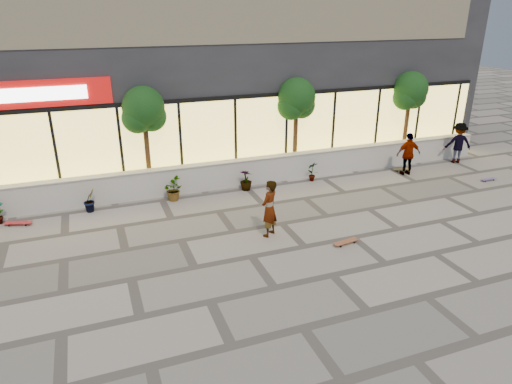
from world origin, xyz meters
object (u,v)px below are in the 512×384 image
object	(u,v)px
skateboard_center	(346,242)
skater_right_near	(408,154)
skater_right_far	(458,143)
tree_midwest	(144,112)
tree_mideast	(296,101)
skateboard_right_far	(489,179)
skateboard_right_near	(401,169)
tree_east	(410,93)
skateboard_left	(18,223)
skater_center	(269,208)

from	to	relation	value
skateboard_center	skater_right_near	bearing A→B (deg)	30.56
skater_right_near	skater_right_far	world-z (taller)	skater_right_far
tree_midwest	skater_right_near	world-z (taller)	tree_midwest
tree_mideast	skateboard_right_far	distance (m)	8.32
skateboard_center	skateboard_right_far	bearing A→B (deg)	9.73
skateboard_right_near	skateboard_right_far	size ratio (longest dim) A/B	1.06
tree_midwest	skateboard_center	xyz separation A→B (m)	(4.70, -6.36, -2.90)
tree_midwest	skateboard_right_far	bearing A→B (deg)	-16.27
tree_midwest	skateboard_right_near	bearing A→B (deg)	-8.26
tree_east	skateboard_left	size ratio (longest dim) A/B	4.47
tree_east	skater_right_far	size ratio (longest dim) A/B	2.17
skater_center	skateboard_center	bearing A→B (deg)	106.83
tree_midwest	skater_right_far	distance (m)	13.53
tree_mideast	skateboard_left	world-z (taller)	tree_mideast
tree_midwest	tree_mideast	xyz separation A→B (m)	(6.00, 0.00, 0.00)
skateboard_center	skateboard_right_far	distance (m)	8.54
skater_right_near	skateboard_left	world-z (taller)	skater_right_near
skater_right_near	skateboard_center	size ratio (longest dim) A/B	2.10
skateboard_left	tree_east	bearing A→B (deg)	23.10
skateboard_right_near	skater_right_far	bearing A→B (deg)	11.10
skateboard_center	skateboard_left	bearing A→B (deg)	144.24
tree_east	skateboard_left	world-z (taller)	tree_east
skater_center	skateboard_right_far	world-z (taller)	skater_center
skateboard_right_far	skater_center	bearing A→B (deg)	-171.80
tree_east	skater_center	xyz separation A→B (m)	(-8.69, -5.02, -2.10)
tree_east	skater_center	size ratio (longest dim) A/B	2.22
skater_right_far	tree_east	bearing A→B (deg)	-17.25
skater_right_far	skateboard_left	bearing A→B (deg)	21.22
skater_right_near	tree_east	bearing A→B (deg)	-115.61
skater_right_far	skater_center	bearing A→B (deg)	39.68
tree_midwest	skateboard_right_near	distance (m)	10.84
tree_east	skater_right_near	bearing A→B (deg)	-123.46
tree_mideast	skateboard_center	bearing A→B (deg)	-101.56
skateboard_center	tree_east	bearing A→B (deg)	34.98
skater_right_far	skateboard_left	world-z (taller)	skater_right_far
skater_right_near	tree_mideast	bearing A→B (deg)	-17.01
skater_center	skater_right_near	bearing A→B (deg)	164.71
skater_right_near	skateboard_right_near	world-z (taller)	skater_right_near
tree_midwest	skateboard_left	world-z (taller)	tree_midwest
tree_mideast	skateboard_right_far	xyz separation A→B (m)	(6.83, -3.74, -2.92)
tree_midwest	skateboard_center	size ratio (longest dim) A/B	4.65
skateboard_center	skateboard_left	distance (m)	10.29
skater_center	skater_right_far	distance (m)	11.10
tree_mideast	skater_center	bearing A→B (deg)	-122.42
skater_center	skateboard_right_near	bearing A→B (deg)	167.27
skater_right_near	skateboard_right_far	distance (m)	3.28
skateboard_left	skateboard_center	bearing A→B (deg)	-10.23
skater_center	skateboard_right_far	size ratio (longest dim) A/B	2.55
skater_right_near	skateboard_right_far	xyz separation A→B (m)	(2.62, -1.79, -0.81)
tree_east	skateboard_right_far	world-z (taller)	tree_east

